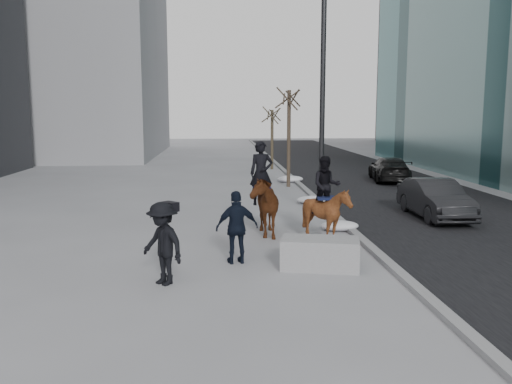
{
  "coord_description": "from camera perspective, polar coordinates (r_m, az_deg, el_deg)",
  "views": [
    {
      "loc": [
        -1.0,
        -12.96,
        3.62
      ],
      "look_at": [
        0.0,
        1.2,
        1.5
      ],
      "focal_mm": 38.0,
      "sensor_mm": 36.0,
      "label": 1
    }
  ],
  "objects": [
    {
      "name": "car_far",
      "position": [
        29.11,
        13.85,
        2.36
      ],
      "size": [
        2.44,
        4.6,
        1.27
      ],
      "primitive_type": "imported",
      "rotation": [
        0.0,
        0.0,
        2.98
      ],
      "color": "black",
      "rests_on": "ground"
    },
    {
      "name": "car_near",
      "position": [
        19.48,
        18.33,
        -0.68
      ],
      "size": [
        1.43,
        4.02,
        1.32
      ],
      "primitive_type": "imported",
      "rotation": [
        0.0,
        0.0,
        -0.01
      ],
      "color": "black",
      "rests_on": "ground"
    },
    {
      "name": "mounted_right",
      "position": [
        15.14,
        7.43,
        -1.7
      ],
      "size": [
        1.39,
        1.54,
        2.39
      ],
      "color": "#451D0D",
      "rests_on": "ground"
    },
    {
      "name": "camera_crew",
      "position": [
        11.54,
        -9.79,
        -5.33
      ],
      "size": [
        1.27,
        1.26,
        1.75
      ],
      "color": "black",
      "rests_on": "ground"
    },
    {
      "name": "road",
      "position": [
        24.58,
        15.01,
        -0.26
      ],
      "size": [
        8.0,
        90.0,
        0.01
      ],
      "primitive_type": "cube",
      "color": "black",
      "rests_on": "ground"
    },
    {
      "name": "planter",
      "position": [
        12.7,
        6.74,
        -6.45
      ],
      "size": [
        1.93,
        1.24,
        0.71
      ],
      "primitive_type": "cube",
      "rotation": [
        0.0,
        0.0,
        -0.21
      ],
      "color": "gray",
      "rests_on": "ground"
    },
    {
      "name": "lamppost",
      "position": [
        18.99,
        7.07,
        12.58
      ],
      "size": [
        0.25,
        0.8,
        9.09
      ],
      "color": "black",
      "rests_on": "ground"
    },
    {
      "name": "mounted_left",
      "position": [
        15.94,
        0.6,
        -0.88
      ],
      "size": [
        1.12,
        2.19,
        2.76
      ],
      "color": "#48220E",
      "rests_on": "ground"
    },
    {
      "name": "tree_near",
      "position": [
        26.1,
        3.48,
        6.16
      ],
      "size": [
        1.2,
        1.2,
        5.13
      ],
      "primitive_type": null,
      "color": "#32271D",
      "rests_on": "ground"
    },
    {
      "name": "tree_far",
      "position": [
        34.11,
        1.7,
        5.86
      ],
      "size": [
        1.2,
        1.2,
        4.12
      ],
      "primitive_type": null,
      "color": "#3C3023",
      "rests_on": "ground"
    },
    {
      "name": "snow_piles",
      "position": [
        22.85,
        5.33,
        -0.26
      ],
      "size": [
        1.34,
        12.23,
        0.34
      ],
      "color": "white",
      "rests_on": "ground"
    },
    {
      "name": "ground",
      "position": [
        13.49,
        0.36,
        -7.07
      ],
      "size": [
        120.0,
        120.0,
        0.0
      ],
      "primitive_type": "plane",
      "color": "gray",
      "rests_on": "ground"
    },
    {
      "name": "curb",
      "position": [
        23.58,
        5.78,
        -0.24
      ],
      "size": [
        0.25,
        90.0,
        0.12
      ],
      "primitive_type": "cube",
      "color": "gray",
      "rests_on": "ground"
    },
    {
      "name": "feeder",
      "position": [
        12.95,
        -2.02,
        -3.74
      ],
      "size": [
        1.09,
        0.95,
        1.75
      ],
      "color": "black",
      "rests_on": "ground"
    }
  ]
}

